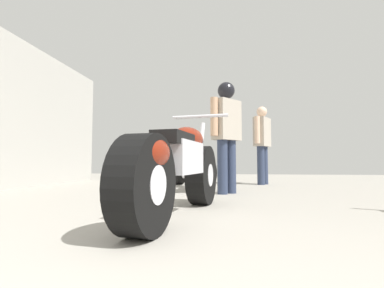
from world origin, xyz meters
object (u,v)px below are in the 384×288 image
Objects in this scene: mechanic_with_helmet at (226,126)px; mechanic_in_blue at (262,140)px; motorcycle_black_naked at (191,167)px; motorcycle_maroon_cruiser at (179,168)px.

mechanic_in_blue is at bearing 69.40° from mechanic_with_helmet.
mechanic_in_blue is 2.07m from mechanic_with_helmet.
mechanic_with_helmet is (0.70, -1.10, 0.63)m from motorcycle_black_naked.
mechanic_with_helmet is (0.38, 1.91, 0.59)m from motorcycle_maroon_cruiser.
motorcycle_black_naked is 1.03× the size of mechanic_in_blue.
motorcycle_maroon_cruiser is at bearing -83.91° from motorcycle_black_naked.
mechanic_in_blue is at bearing 30.43° from motorcycle_black_naked.
mechanic_in_blue reaches higher than motorcycle_black_naked.
mechanic_with_helmet reaches higher than motorcycle_black_naked.
mechanic_with_helmet is at bearing -110.60° from mechanic_in_blue.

